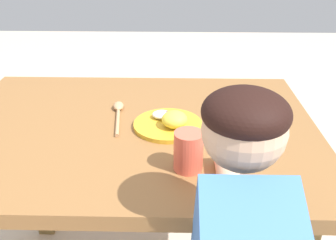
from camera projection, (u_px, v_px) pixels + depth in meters
dining_table at (134, 156)px, 1.19m from camera, size 1.13×0.81×0.71m
plate at (169, 122)px, 1.12m from camera, size 0.21×0.21×0.06m
fork at (220, 127)px, 1.12m from camera, size 0.08×0.20×0.01m
spoon at (118, 111)px, 1.21m from camera, size 0.05×0.22×0.02m
drinking_cup at (188, 151)px, 0.92m from camera, size 0.07×0.07×0.10m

